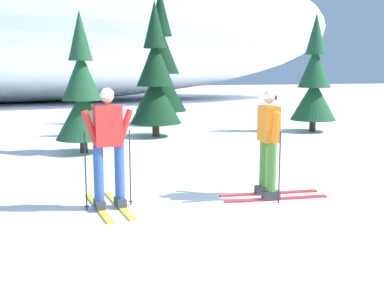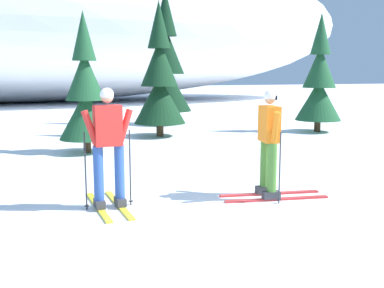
{
  "view_description": "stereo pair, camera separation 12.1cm",
  "coord_description": "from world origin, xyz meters",
  "px_view_note": "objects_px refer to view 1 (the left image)",
  "views": [
    {
      "loc": [
        -1.83,
        -5.74,
        2.07
      ],
      "look_at": [
        0.56,
        1.02,
        0.95
      ],
      "focal_mm": 43.38,
      "sensor_mm": 36.0,
      "label": 1
    },
    {
      "loc": [
        -1.71,
        -5.78,
        2.07
      ],
      "look_at": [
        0.56,
        1.02,
        0.95
      ],
      "focal_mm": 43.38,
      "sensor_mm": 36.0,
      "label": 2
    }
  ],
  "objects_px": {
    "skier_orange_jacket": "(269,141)",
    "pine_tree_far_right": "(314,83)",
    "pine_tree_center": "(155,81)",
    "skier_red_jacket": "(108,146)",
    "pine_tree_center_left": "(82,94)",
    "pine_tree_center_right": "(161,68)"
  },
  "relations": [
    {
      "from": "skier_orange_jacket",
      "to": "skier_red_jacket",
      "type": "xyz_separation_m",
      "value": [
        -2.59,
        0.22,
        0.03
      ]
    },
    {
      "from": "pine_tree_center",
      "to": "pine_tree_far_right",
      "type": "bearing_deg",
      "value": -6.37
    },
    {
      "from": "pine_tree_center_right",
      "to": "pine_tree_far_right",
      "type": "xyz_separation_m",
      "value": [
        4.37,
        -3.95,
        -0.5
      ]
    },
    {
      "from": "skier_red_jacket",
      "to": "pine_tree_center_right",
      "type": "distance_m",
      "value": 11.57
    },
    {
      "from": "pine_tree_center",
      "to": "pine_tree_far_right",
      "type": "xyz_separation_m",
      "value": [
        5.49,
        -0.61,
        -0.1
      ]
    },
    {
      "from": "skier_orange_jacket",
      "to": "pine_tree_center_left",
      "type": "xyz_separation_m",
      "value": [
        -2.39,
        5.37,
        0.56
      ]
    },
    {
      "from": "skier_red_jacket",
      "to": "pine_tree_center",
      "type": "relative_size",
      "value": 0.43
    },
    {
      "from": "pine_tree_center",
      "to": "pine_tree_center_right",
      "type": "relative_size",
      "value": 0.81
    },
    {
      "from": "skier_orange_jacket",
      "to": "pine_tree_center",
      "type": "bearing_deg",
      "value": 88.8
    },
    {
      "from": "skier_orange_jacket",
      "to": "pine_tree_far_right",
      "type": "height_order",
      "value": "pine_tree_far_right"
    },
    {
      "from": "skier_red_jacket",
      "to": "pine_tree_center_left",
      "type": "xyz_separation_m",
      "value": [
        0.2,
        5.15,
        0.53
      ]
    },
    {
      "from": "skier_red_jacket",
      "to": "pine_tree_far_right",
      "type": "distance_m",
      "value": 10.76
    },
    {
      "from": "skier_red_jacket",
      "to": "pine_tree_center_right",
      "type": "height_order",
      "value": "pine_tree_center_right"
    },
    {
      "from": "pine_tree_center_left",
      "to": "pine_tree_far_right",
      "type": "height_order",
      "value": "pine_tree_far_right"
    },
    {
      "from": "skier_orange_jacket",
      "to": "pine_tree_center_left",
      "type": "height_order",
      "value": "pine_tree_center_left"
    },
    {
      "from": "pine_tree_far_right",
      "to": "pine_tree_center",
      "type": "bearing_deg",
      "value": 173.63
    },
    {
      "from": "pine_tree_center",
      "to": "skier_orange_jacket",
      "type": "bearing_deg",
      "value": -91.2
    },
    {
      "from": "skier_orange_jacket",
      "to": "pine_tree_far_right",
      "type": "bearing_deg",
      "value": 51.51
    },
    {
      "from": "skier_red_jacket",
      "to": "pine_tree_center_left",
      "type": "relative_size",
      "value": 0.51
    },
    {
      "from": "skier_orange_jacket",
      "to": "pine_tree_center",
      "type": "distance_m",
      "value": 7.76
    },
    {
      "from": "skier_orange_jacket",
      "to": "pine_tree_center_right",
      "type": "bearing_deg",
      "value": 83.38
    },
    {
      "from": "skier_red_jacket",
      "to": "pine_tree_center_right",
      "type": "relative_size",
      "value": 0.35
    }
  ]
}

